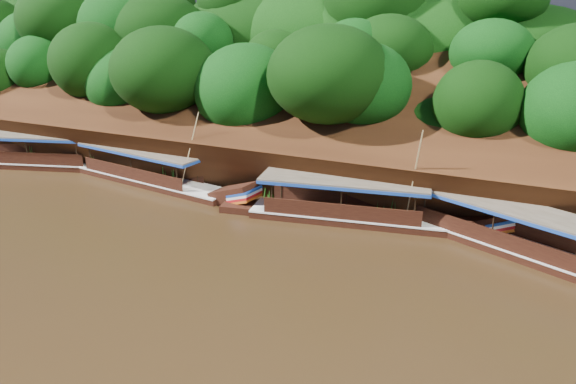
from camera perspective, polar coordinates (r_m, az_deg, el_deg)
name	(u,v)px	position (r m, az deg, el deg)	size (l,w,h in m)	color
ground	(291,280)	(27.43, 0.34, -8.93)	(160.00, 160.00, 0.00)	black
riverbank	(404,137)	(47.15, 11.73, 5.45)	(120.00, 30.06, 19.40)	black
boat_0	(529,247)	(32.01, 23.30, -5.15)	(15.07, 8.04, 6.04)	black
boat_1	(370,214)	(34.00, 8.29, -2.18)	(15.46, 4.71, 6.73)	black
boat_2	(159,178)	(41.13, -12.95, 1.36)	(16.13, 4.41, 6.22)	black
boat_3	(54,160)	(48.16, -22.65, 3.03)	(14.84, 6.35, 3.15)	black
reeds	(307,194)	(36.17, 1.94, -0.18)	(49.05, 2.68, 2.04)	#2A711C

